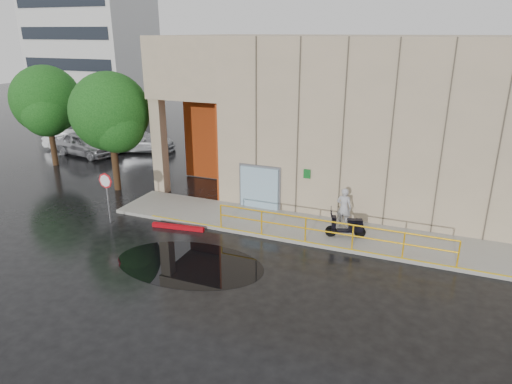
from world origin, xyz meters
TOP-DOWN VIEW (x-y plane):
  - ground at (0.00, 0.00)m, footprint 120.00×120.00m
  - sidewalk at (4.00, 4.50)m, footprint 20.00×3.00m
  - building at (5.10, 10.98)m, footprint 20.00×10.17m
  - guardrail at (4.25, 3.15)m, footprint 9.56×0.06m
  - distant_building at (-28.00, 27.98)m, footprint 12.00×8.08m
  - person at (4.42, 5.12)m, footprint 0.67×0.47m
  - scooter at (4.75, 4.13)m, footprint 1.69×0.98m
  - stop_sign at (-5.50, 1.94)m, footprint 0.71×0.10m
  - red_curb at (-2.29, 2.50)m, footprint 2.40×0.49m
  - puddle at (-0.22, -0.10)m, footprint 5.98×3.94m
  - car_a at (-14.87, 10.97)m, footprint 5.07×2.73m
  - car_b at (-17.18, 12.20)m, footprint 4.16×2.57m
  - car_c at (-12.05, 13.34)m, footprint 5.52×3.93m
  - tree_near at (-7.99, 5.78)m, footprint 4.09×4.09m
  - tree_far at (-14.87, 8.16)m, footprint 4.23×4.25m

SIDE VIEW (x-z plane):
  - ground at x=0.00m, z-range 0.00..0.00m
  - puddle at x=-0.22m, z-range 0.00..0.01m
  - sidewalk at x=4.00m, z-range 0.00..0.15m
  - red_curb at x=-2.29m, z-range 0.00..0.18m
  - car_b at x=-17.18m, z-range 0.00..1.30m
  - guardrail at x=4.25m, z-range 0.16..1.19m
  - car_c at x=-12.05m, z-range 0.00..1.48m
  - car_a at x=-14.87m, z-range 0.00..1.64m
  - scooter at x=4.75m, z-range 0.24..1.52m
  - person at x=4.42m, z-range 0.15..1.92m
  - stop_sign at x=-5.50m, z-range 0.56..2.91m
  - tree_far at x=-14.87m, z-range 0.86..7.15m
  - tree_near at x=-7.99m, z-range 0.94..7.25m
  - building at x=5.10m, z-range 0.21..8.21m
  - distant_building at x=-28.00m, z-range 0.00..15.00m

